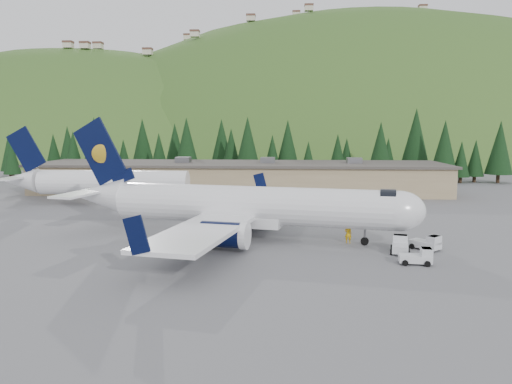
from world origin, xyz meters
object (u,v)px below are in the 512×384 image
object	(u,v)px
airliner	(242,206)
second_airliner	(94,182)
terminal_building	(239,177)
baggage_tug_b	(427,243)
baggage_tug_a	(418,257)
ramp_worker	(348,234)
baggage_tug_c	(400,245)

from	to	relation	value
airliner	second_airliner	size ratio (longest dim) A/B	1.34
airliner	terminal_building	size ratio (longest dim) A/B	0.52
airliner	second_airliner	distance (m)	32.31
airliner	terminal_building	world-z (taller)	airliner
baggage_tug_b	terminal_building	distance (m)	46.90
baggage_tug_a	ramp_worker	xyz separation A→B (m)	(-4.84, 7.33, 0.32)
baggage_tug_b	baggage_tug_c	bearing A→B (deg)	-111.71
airliner	baggage_tug_c	world-z (taller)	airliner
second_airliner	baggage_tug_c	size ratio (longest dim) A/B	9.25
ramp_worker	baggage_tug_b	bearing A→B (deg)	162.19
second_airliner	terminal_building	size ratio (longest dim) A/B	0.39
ramp_worker	baggage_tug_a	bearing A→B (deg)	124.04
baggage_tug_a	baggage_tug_b	distance (m)	5.44
second_airliner	baggage_tug_a	bearing A→B (deg)	-38.08
airliner	baggage_tug_a	world-z (taller)	airliner
second_airliner	ramp_worker	world-z (taller)	second_airliner
baggage_tug_a	terminal_building	world-z (taller)	terminal_building
airliner	second_airliner	world-z (taller)	airliner
baggage_tug_c	ramp_worker	xyz separation A→B (m)	(-4.25, 3.37, 0.28)
baggage_tug_c	terminal_building	world-z (taller)	terminal_building
baggage_tug_a	ramp_worker	bearing A→B (deg)	128.87
baggage_tug_b	ramp_worker	bearing A→B (deg)	-151.68
second_airliner	ramp_worker	bearing A→B (deg)	-34.25
second_airliner	baggage_tug_b	bearing A→B (deg)	-31.89
second_airliner	baggage_tug_c	bearing A→B (deg)	-34.73
baggage_tug_b	terminal_building	bearing A→B (deg)	163.85
terminal_building	baggage_tug_b	bearing A→B (deg)	-62.86
airliner	baggage_tug_b	bearing A→B (deg)	-1.43
second_airliner	baggage_tug_b	xyz separation A→B (m)	(41.29, -25.69, -2.69)
second_airliner	baggage_tug_a	size ratio (longest dim) A/B	10.15
second_airliner	baggage_tug_a	world-z (taller)	second_airliner
airliner	terminal_building	bearing A→B (deg)	107.16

